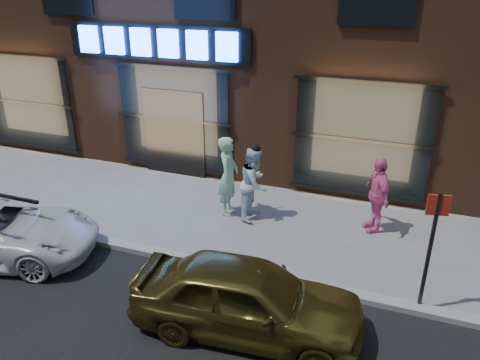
% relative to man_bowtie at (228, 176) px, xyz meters
% --- Properties ---
extents(ground, '(90.00, 90.00, 0.00)m').
position_rel_man_bowtie_xyz_m(ground, '(-2.25, -2.24, -0.95)').
color(ground, slate).
rests_on(ground, ground).
extents(curb, '(60.00, 0.25, 0.12)m').
position_rel_man_bowtie_xyz_m(curb, '(-2.25, -2.24, -0.89)').
color(curb, gray).
rests_on(curb, ground).
extents(man_bowtie, '(0.55, 0.75, 1.90)m').
position_rel_man_bowtie_xyz_m(man_bowtie, '(0.00, 0.00, 0.00)').
color(man_bowtie, '#ABE1BE').
rests_on(man_bowtie, ground).
extents(man_cap, '(0.68, 0.86, 1.73)m').
position_rel_man_bowtie_xyz_m(man_cap, '(0.64, -0.00, -0.08)').
color(man_cap, white).
rests_on(man_cap, ground).
extents(passerby, '(0.83, 1.08, 1.71)m').
position_rel_man_bowtie_xyz_m(passerby, '(3.31, 0.36, -0.09)').
color(passerby, pink).
rests_on(passerby, ground).
extents(gold_sedan, '(3.76, 1.77, 1.25)m').
position_rel_man_bowtie_xyz_m(gold_sedan, '(1.74, -3.62, -0.33)').
color(gold_sedan, brown).
rests_on(gold_sedan, ground).
extents(sign_post, '(0.35, 0.10, 2.20)m').
position_rel_man_bowtie_xyz_m(sign_post, '(4.33, -2.14, 0.38)').
color(sign_post, '#262628').
rests_on(sign_post, ground).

